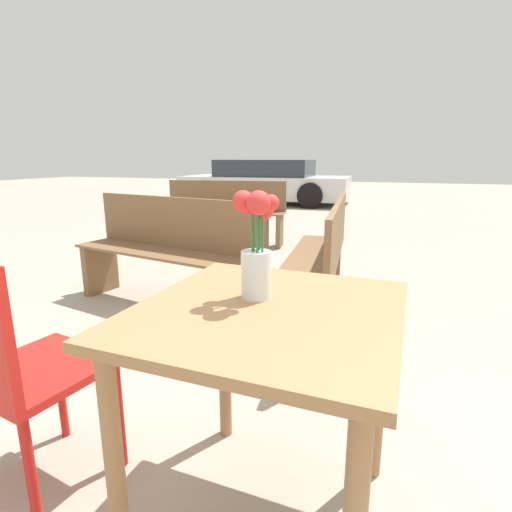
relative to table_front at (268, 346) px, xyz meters
The scene contains 7 objects.
table_front is the anchor object (origin of this frame).
flower_vase 0.28m from the table_front, 134.86° to the left, with size 0.13×0.16×0.32m.
cafe_chair 0.83m from the table_front, 167.64° to the right, with size 0.46×0.46×0.87m.
bench_near 1.75m from the table_front, 94.60° to the left, with size 0.50×1.72×0.85m.
bench_middle 2.08m from the table_front, 129.05° to the left, with size 1.67×0.67×0.85m.
bench_far 4.37m from the table_front, 115.29° to the left, with size 1.67×0.59×0.85m.
parked_car 9.55m from the table_front, 108.01° to the left, with size 4.33×2.00×1.11m.
Camera 1 is at (0.32, -1.01, 1.14)m, focal length 28.00 mm.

